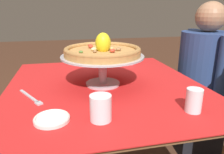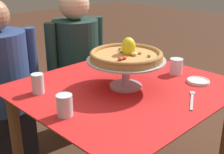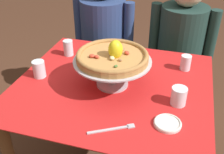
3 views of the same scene
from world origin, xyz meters
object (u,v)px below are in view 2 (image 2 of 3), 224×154
Objects in this scene: water_glass_back_right at (133,55)px; water_glass_back_left at (38,85)px; water_glass_side_right at (176,67)px; dinner_fork at (192,99)px; water_glass_side_left at (65,106)px; side_plate at (198,81)px; pizza at (127,55)px; pizza_stand at (126,66)px; diner_left at (3,90)px; diner_right at (77,66)px.

water_glass_back_right is 0.74m from water_glass_back_left.
water_glass_back_right is at bearing 1.80° from water_glass_back_left.
water_glass_side_right is 0.36m from dinner_fork.
water_glass_side_left reaches higher than dinner_fork.
water_glass_back_left is (-0.74, -0.02, 0.01)m from water_glass_back_right.
water_glass_side_right is 0.48× the size of dinner_fork.
water_glass_side_left reaches higher than side_plate.
water_glass_side_right is at bearing -11.48° from pizza.
diner_left reaches higher than pizza_stand.
water_glass_side_right is at bearing -24.20° from water_glass_back_left.
dinner_fork is at bearing -133.59° from water_glass_side_right.
dinner_fork is at bearing -113.17° from water_glass_back_right.
side_plate is (0.69, -0.49, -0.04)m from water_glass_back_left.
pizza_stand reaches higher than water_glass_back_right.
diner_right is (0.31, 0.82, -0.27)m from pizza_stand.
pizza is at bearing 168.52° from water_glass_side_right.
pizza is 0.39m from dinner_fork.
diner_right reaches higher than side_plate.
water_glass_back_left reaches higher than water_glass_back_right.
pizza_stand is 0.06m from pizza.
pizza is 3.01× the size of side_plate.
pizza_stand is at bearing 168.55° from water_glass_side_right.
pizza reaches higher than side_plate.
water_glass_side_left is 0.77m from side_plate.
dinner_fork is 0.17× the size of diner_left.
water_glass_back_right is 0.35m from water_glass_side_right.
pizza_stand is 0.92m from diner_right.
side_plate reaches higher than dinner_fork.
diner_right reaches higher than water_glass_side_left.
diner_left reaches higher than water_glass_side_right.
side_plate is (-0.03, -0.17, -0.03)m from water_glass_side_right.
water_glass_back_right is 0.98× the size of water_glass_side_right.
diner_right is at bearing 92.60° from water_glass_side_right.
pizza reaches higher than water_glass_side_right.
pizza_stand is 0.41m from side_plate.
water_glass_side_right reaches higher than water_glass_back_right.
diner_left is 0.63m from diner_right.
water_glass_side_left reaches higher than water_glass_side_right.
pizza_stand reaches higher than water_glass_side_right.
water_glass_side_left is (-0.77, 0.04, 0.00)m from water_glass_side_right.
side_plate is at bearing -58.54° from diner_left.
diner_left is at bearing 82.92° from water_glass_side_left.
diner_right is at bearing 39.51° from water_glass_back_left.
water_glass_side_left reaches higher than water_glass_back_right.
water_glass_side_left is at bearing -99.62° from water_glass_back_left.
pizza reaches higher than water_glass_side_left.
water_glass_side_right is at bearing -11.45° from pizza_stand.
water_glass_back_left is 0.91m from diner_right.
pizza_stand is 0.35× the size of diner_left.
dinner_fork is (0.47, -0.59, -0.04)m from water_glass_back_left.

